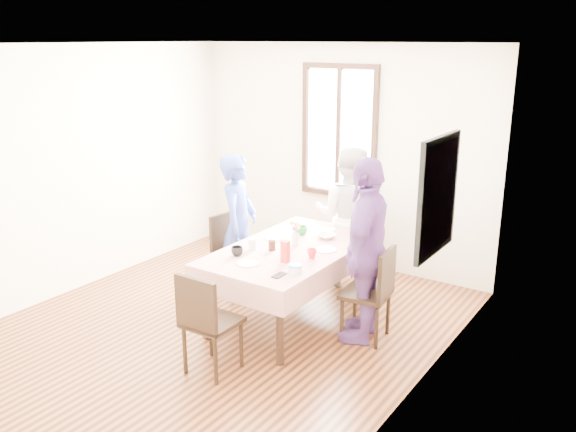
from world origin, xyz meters
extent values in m
plane|color=black|center=(0.00, 0.00, 0.00)|extent=(4.50, 4.50, 0.00)
plane|color=#F0E3C2|center=(0.00, 2.25, 1.35)|extent=(4.00, 0.00, 4.00)
plane|color=#F0E3C2|center=(2.00, 0.00, 1.35)|extent=(0.00, 4.50, 4.50)
cube|color=black|center=(0.00, 2.23, 1.65)|extent=(1.02, 0.06, 1.62)
cube|color=white|center=(0.00, 2.24, 1.65)|extent=(0.90, 0.02, 1.50)
cube|color=red|center=(1.98, 0.30, 1.55)|extent=(0.04, 0.76, 0.96)
cube|color=black|center=(0.46, 0.48, 0.38)|extent=(0.97, 1.74, 0.75)
cube|color=#610802|center=(0.46, 0.48, 0.76)|extent=(1.09, 1.86, 0.01)
cube|color=black|center=(-0.35, 0.64, 0.46)|extent=(0.46, 0.46, 0.91)
cube|color=black|center=(1.27, 0.53, 0.46)|extent=(0.47, 0.47, 0.91)
cube|color=black|center=(0.46, 1.68, 0.46)|extent=(0.47, 0.47, 0.91)
cube|color=black|center=(0.46, -0.72, 0.46)|extent=(0.42, 0.42, 0.91)
imported|color=#2F4088|center=(-0.33, 0.64, 0.79)|extent=(0.55, 0.67, 1.59)
imported|color=silver|center=(0.46, 1.65, 0.81)|extent=(0.91, 0.79, 1.61)
imported|color=#613A7E|center=(1.25, 0.53, 0.88)|extent=(0.64, 1.09, 1.75)
imported|color=black|center=(0.16, 0.00, 0.81)|extent=(0.14, 0.14, 0.09)
imported|color=red|center=(0.78, 0.35, 0.81)|extent=(0.13, 0.13, 0.09)
imported|color=#0C7226|center=(0.32, 0.89, 0.81)|extent=(0.15, 0.15, 0.09)
imported|color=white|center=(0.60, 0.93, 0.78)|extent=(0.22, 0.22, 0.05)
cube|color=red|center=(0.64, 0.12, 0.86)|extent=(0.07, 0.07, 0.21)
cylinder|color=white|center=(0.85, -0.04, 0.79)|extent=(0.12, 0.12, 0.06)
cylinder|color=black|center=(0.35, 0.32, 0.81)|extent=(0.07, 0.07, 0.10)
cylinder|color=silver|center=(0.18, 0.22, 0.82)|extent=(0.08, 0.08, 0.11)
cube|color=black|center=(0.78, -0.18, 0.77)|extent=(0.08, 0.15, 0.01)
cylinder|color=silver|center=(0.45, 0.56, 0.83)|extent=(0.06, 0.06, 0.13)
cylinder|color=white|center=(0.16, 0.62, 0.77)|extent=(0.20, 0.20, 0.01)
cylinder|color=white|center=(0.79, 0.61, 0.77)|extent=(0.20, 0.20, 0.01)
cylinder|color=white|center=(0.46, 1.14, 0.77)|extent=(0.20, 0.20, 0.01)
cylinder|color=white|center=(0.38, -0.11, 0.77)|extent=(0.20, 0.20, 0.01)
cylinder|color=blue|center=(0.85, -0.04, 0.83)|extent=(0.12, 0.12, 0.01)
camera|label=1|loc=(3.56, -4.18, 2.75)|focal=37.57mm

